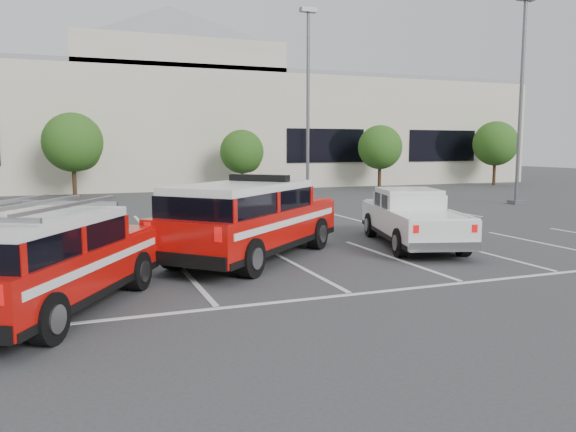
% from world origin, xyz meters
% --- Properties ---
extents(ground, '(120.00, 120.00, 0.00)m').
position_xyz_m(ground, '(0.00, 0.00, 0.00)').
color(ground, '#343437').
rests_on(ground, ground).
extents(stall_markings, '(23.00, 15.00, 0.01)m').
position_xyz_m(stall_markings, '(0.00, 4.50, 0.01)').
color(stall_markings, silver).
rests_on(stall_markings, ground).
extents(convention_building, '(60.00, 16.99, 13.20)m').
position_xyz_m(convention_building, '(0.18, 31.86, 4.72)').
color(convention_building, beige).
rests_on(convention_building, ground).
extents(tree_mid_left, '(3.37, 3.37, 4.85)m').
position_xyz_m(tree_mid_left, '(-4.91, 22.05, 3.04)').
color(tree_mid_left, '#3F2B19').
rests_on(tree_mid_left, ground).
extents(tree_mid_right, '(2.77, 2.77, 3.99)m').
position_xyz_m(tree_mid_right, '(5.09, 22.05, 2.50)').
color(tree_mid_right, '#3F2B19').
rests_on(tree_mid_right, ground).
extents(tree_right, '(3.07, 3.07, 4.42)m').
position_xyz_m(tree_right, '(15.09, 22.05, 2.77)').
color(tree_right, '#3F2B19').
rests_on(tree_right, ground).
extents(tree_far_right, '(3.37, 3.37, 4.85)m').
position_xyz_m(tree_far_right, '(25.09, 22.05, 3.04)').
color(tree_far_right, '#3F2B19').
rests_on(tree_far_right, ground).
extents(light_pole_mid, '(0.90, 0.60, 10.24)m').
position_xyz_m(light_pole_mid, '(7.00, 16.00, 5.19)').
color(light_pole_mid, '#59595E').
rests_on(light_pole_mid, ground).
extents(light_pole_right, '(0.90, 0.60, 10.24)m').
position_xyz_m(light_pole_right, '(16.00, 10.00, 5.19)').
color(light_pole_right, '#59595E').
rests_on(light_pole_right, ground).
extents(fire_chief_suv, '(5.98, 5.89, 2.17)m').
position_xyz_m(fire_chief_suv, '(-0.83, 1.28, 0.89)').
color(fire_chief_suv, '#AE0C08').
rests_on(fire_chief_suv, ground).
extents(white_pickup, '(3.28, 5.66, 1.64)m').
position_xyz_m(white_pickup, '(4.24, 1.54, 0.66)').
color(white_pickup, silver).
rests_on(white_pickup, ground).
extents(ladder_suv, '(4.17, 5.34, 1.98)m').
position_xyz_m(ladder_suv, '(-5.51, -2.03, 0.79)').
color(ladder_suv, '#AE0C08').
rests_on(ladder_suv, ground).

